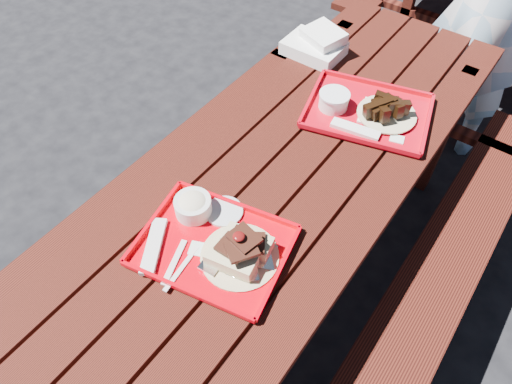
{
  "coord_description": "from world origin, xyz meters",
  "views": [
    {
      "loc": [
        0.53,
        -0.86,
        1.91
      ],
      "look_at": [
        0.0,
        -0.15,
        0.82
      ],
      "focal_mm": 32.0,
      "sensor_mm": 36.0,
      "label": 1
    }
  ],
  "objects_px": {
    "picnic_table_near": "(280,211)",
    "near_tray": "(216,237)",
    "far_tray": "(366,110)",
    "person": "(493,4)"
  },
  "relations": [
    {
      "from": "picnic_table_near",
      "to": "near_tray",
      "type": "bearing_deg",
      "value": -91.86
    },
    {
      "from": "near_tray",
      "to": "picnic_table_near",
      "type": "bearing_deg",
      "value": 88.14
    },
    {
      "from": "far_tray",
      "to": "person",
      "type": "xyz_separation_m",
      "value": [
        0.15,
        0.97,
        0.04
      ]
    },
    {
      "from": "near_tray",
      "to": "person",
      "type": "distance_m",
      "value": 1.76
    },
    {
      "from": "far_tray",
      "to": "person",
      "type": "distance_m",
      "value": 0.98
    },
    {
      "from": "person",
      "to": "picnic_table_near",
      "type": "bearing_deg",
      "value": 86.54
    },
    {
      "from": "picnic_table_near",
      "to": "far_tray",
      "type": "distance_m",
      "value": 0.5
    },
    {
      "from": "picnic_table_near",
      "to": "person",
      "type": "height_order",
      "value": "person"
    },
    {
      "from": "near_tray",
      "to": "far_tray",
      "type": "bearing_deg",
      "value": 83.79
    },
    {
      "from": "far_tray",
      "to": "picnic_table_near",
      "type": "bearing_deg",
      "value": -99.42
    }
  ]
}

